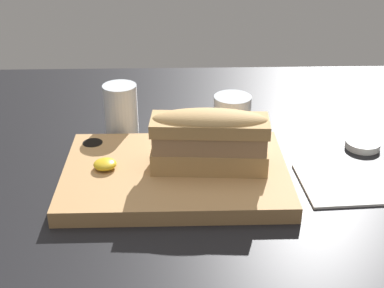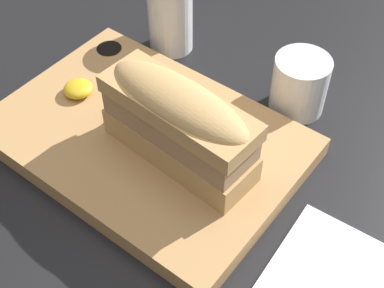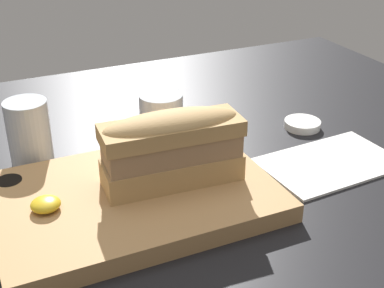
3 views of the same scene
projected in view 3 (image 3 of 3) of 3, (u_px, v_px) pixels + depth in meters
The scene contains 8 objects.
dining_table at pixel (146, 198), 76.82cm from camera, with size 141.62×108.70×2.00cm.
serving_board at pixel (133, 197), 72.75cm from camera, with size 37.31×25.78×2.73cm.
sandwich at pixel (172, 145), 71.36cm from camera, with size 19.35×7.80×10.40cm.
mustard_dollop at pixel (46, 204), 67.45cm from camera, with size 3.83×3.83×1.53cm.
water_glass at pixel (30, 137), 81.77cm from camera, with size 6.53×6.53×10.43cm.
wine_glass at pixel (161, 118), 90.30cm from camera, with size 7.35×7.35×7.87cm.
napkin at pixel (330, 163), 83.45cm from camera, with size 21.89×14.63×0.40cm.
condiment_dish at pixel (302, 124), 94.95cm from camera, with size 6.41×6.41×1.34cm.
Camera 3 is at (-20.97, -61.50, 43.20)cm, focal length 50.00 mm.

